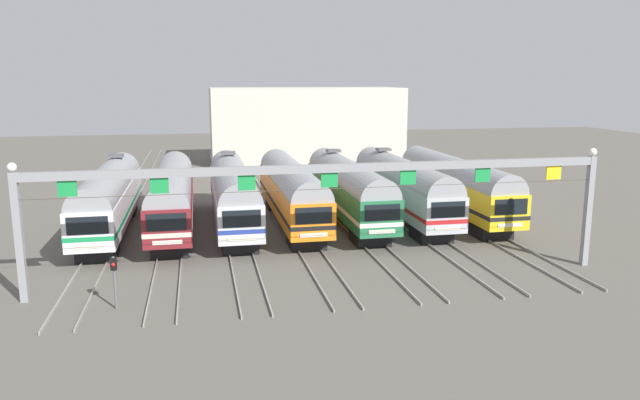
% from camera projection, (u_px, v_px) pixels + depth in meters
% --- Properties ---
extents(ground_plane, '(160.00, 160.00, 0.00)m').
position_uv_depth(ground_plane, '(292.00, 224.00, 46.29)').
color(ground_plane, '#5B564F').
extents(track_bed, '(27.65, 70.00, 0.15)m').
position_uv_depth(track_bed, '(267.00, 185.00, 62.62)').
color(track_bed, gray).
rests_on(track_bed, ground).
extents(commuter_train_white, '(2.88, 18.06, 5.05)m').
position_uv_depth(commuter_train_white, '(109.00, 196.00, 43.24)').
color(commuter_train_white, white).
rests_on(commuter_train_white, ground).
extents(commuter_train_maroon, '(2.88, 18.06, 4.77)m').
position_uv_depth(commuter_train_maroon, '(172.00, 194.00, 44.08)').
color(commuter_train_maroon, maroon).
rests_on(commuter_train_maroon, ground).
extents(commuter_train_silver, '(2.88, 18.06, 5.05)m').
position_uv_depth(commuter_train_silver, '(233.00, 192.00, 44.92)').
color(commuter_train_silver, silver).
rests_on(commuter_train_silver, ground).
extents(commuter_train_orange, '(2.88, 18.06, 4.77)m').
position_uv_depth(commuter_train_orange, '(291.00, 190.00, 45.76)').
color(commuter_train_orange, orange).
rests_on(commuter_train_orange, ground).
extents(commuter_train_green, '(2.88, 18.06, 5.05)m').
position_uv_depth(commuter_train_green, '(348.00, 188.00, 46.60)').
color(commuter_train_green, '#236B42').
rests_on(commuter_train_green, ground).
extents(commuter_train_stainless, '(2.88, 18.06, 5.05)m').
position_uv_depth(commuter_train_stainless, '(402.00, 186.00, 47.44)').
color(commuter_train_stainless, '#B2B5BA').
rests_on(commuter_train_stainless, ground).
extents(commuter_train_yellow, '(2.88, 18.06, 4.77)m').
position_uv_depth(commuter_train_yellow, '(455.00, 184.00, 48.28)').
color(commuter_train_yellow, gold).
rests_on(commuter_train_yellow, ground).
extents(catenary_gantry, '(31.38, 0.44, 6.97)m').
position_uv_depth(catenary_gantry, '(329.00, 183.00, 32.24)').
color(catenary_gantry, gray).
rests_on(catenary_gantry, ground).
extents(yard_signal_mast, '(0.28, 0.35, 2.61)m').
position_uv_depth(yard_signal_mast, '(114.00, 272.00, 29.02)').
color(yard_signal_mast, '#59595E').
rests_on(yard_signal_mast, ground).
extents(maintenance_building, '(24.69, 10.00, 9.66)m').
position_uv_depth(maintenance_building, '(306.00, 125.00, 80.52)').
color(maintenance_building, beige).
rests_on(maintenance_building, ground).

